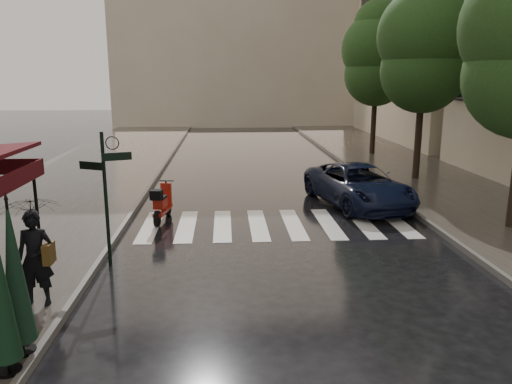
{
  "coord_description": "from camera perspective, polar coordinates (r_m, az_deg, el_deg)",
  "views": [
    {
      "loc": [
        1.5,
        -8.13,
        4.27
      ],
      "look_at": [
        2.28,
        4.27,
        1.4
      ],
      "focal_mm": 35.0,
      "sensor_mm": 36.0,
      "label": 1
    }
  ],
  "objects": [
    {
      "name": "tree_mid",
      "position": [
        21.7,
        18.77,
        15.84
      ],
      "size": [
        3.8,
        3.8,
        8.34
      ],
      "color": "black",
      "rests_on": "sidewalk_far"
    },
    {
      "name": "curb_near",
      "position": [
        20.77,
        -11.7,
        1.08
      ],
      "size": [
        0.12,
        60.0,
        0.16
      ],
      "primitive_type": "cube",
      "color": "#595651",
      "rests_on": "ground"
    },
    {
      "name": "crosswalk",
      "position": [
        14.83,
        2.26,
        -3.71
      ],
      "size": [
        7.85,
        3.2,
        0.01
      ],
      "color": "silver",
      "rests_on": "ground"
    },
    {
      "name": "curb_far",
      "position": [
        21.4,
        12.61,
        1.38
      ],
      "size": [
        0.12,
        60.0,
        0.16
      ],
      "primitive_type": "cube",
      "color": "#595651",
      "rests_on": "ground"
    },
    {
      "name": "signpost",
      "position": [
        11.7,
        -16.82,
        0.42
      ],
      "size": [
        1.17,
        0.29,
        3.1
      ],
      "color": "black",
      "rests_on": "ground"
    },
    {
      "name": "scooter",
      "position": [
        15.28,
        -10.71,
        -1.4
      ],
      "size": [
        0.58,
        1.73,
        1.14
      ],
      "rotation": [
        0.0,
        0.0,
        -0.15
      ],
      "color": "black",
      "rests_on": "ground"
    },
    {
      "name": "parasol_back",
      "position": [
        8.31,
        -25.89,
        -8.13
      ],
      "size": [
        0.47,
        0.47,
        2.49
      ],
      "color": "black",
      "rests_on": "sidewalk_near"
    },
    {
      "name": "pedestrian_with_umbrella",
      "position": [
        9.84,
        -24.3,
        -2.7
      ],
      "size": [
        1.07,
        1.09,
        2.53
      ],
      "rotation": [
        0.0,
        0.0,
        0.0
      ],
      "color": "black",
      "rests_on": "sidewalk_near"
    },
    {
      "name": "sidewalk_far",
      "position": [
        22.35,
        19.52,
        1.39
      ],
      "size": [
        5.5,
        60.0,
        0.12
      ],
      "primitive_type": "cube",
      "color": "#38332D",
      "rests_on": "ground"
    },
    {
      "name": "ground",
      "position": [
        9.3,
        -12.88,
        -14.67
      ],
      "size": [
        120.0,
        120.0,
        0.0
      ],
      "primitive_type": "plane",
      "color": "black",
      "rests_on": "ground"
    },
    {
      "name": "parked_car",
      "position": [
        17.26,
        11.63,
        0.76
      ],
      "size": [
        3.3,
        5.35,
        1.38
      ],
      "primitive_type": "imported",
      "rotation": [
        0.0,
        0.0,
        0.21
      ],
      "color": "black",
      "rests_on": "ground"
    },
    {
      "name": "sidewalk_near",
      "position": [
        21.42,
        -19.8,
        0.89
      ],
      "size": [
        6.0,
        60.0,
        0.12
      ],
      "primitive_type": "cube",
      "color": "#38332D",
      "rests_on": "ground"
    },
    {
      "name": "haussmann_far",
      "position": [
        37.61,
        21.24,
        19.78
      ],
      "size": [
        8.0,
        16.0,
        18.5
      ],
      "primitive_type": "cube",
      "color": "#BDAA90",
      "rests_on": "ground"
    },
    {
      "name": "tree_far",
      "position": [
        28.37,
        13.67,
        15.05
      ],
      "size": [
        3.8,
        3.8,
        8.16
      ],
      "color": "black",
      "rests_on": "sidewalk_far"
    },
    {
      "name": "backdrop_building",
      "position": [
        46.51,
        -1.85,
        20.07
      ],
      "size": [
        22.0,
        6.0,
        20.0
      ],
      "primitive_type": "cube",
      "color": "#BDAA90",
      "rests_on": "ground"
    }
  ]
}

